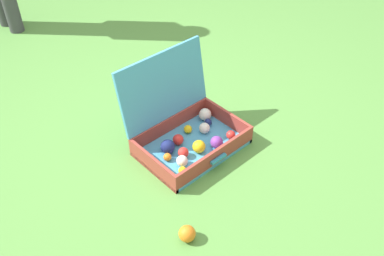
{
  "coord_description": "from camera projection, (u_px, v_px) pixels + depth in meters",
  "views": [
    {
      "loc": [
        -1.16,
        -1.41,
        1.69
      ],
      "look_at": [
        0.07,
        -0.08,
        0.16
      ],
      "focal_mm": 39.38,
      "sensor_mm": 36.0,
      "label": 1
    }
  ],
  "objects": [
    {
      "name": "open_suitcase",
      "position": [
        185.0,
        129.0,
        2.44
      ],
      "size": [
        0.6,
        0.51,
        0.52
      ],
      "color": "#4799C6",
      "rests_on": "ground"
    },
    {
      "name": "ground_plane",
      "position": [
        175.0,
        147.0,
        2.49
      ],
      "size": [
        16.0,
        16.0,
        0.0
      ],
      "primitive_type": "plane",
      "color": "#569342"
    },
    {
      "name": "stray_ball_on_grass",
      "position": [
        187.0,
        234.0,
        1.97
      ],
      "size": [
        0.08,
        0.08,
        0.08
      ],
      "primitive_type": "sphere",
      "color": "orange",
      "rests_on": "ground"
    }
  ]
}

